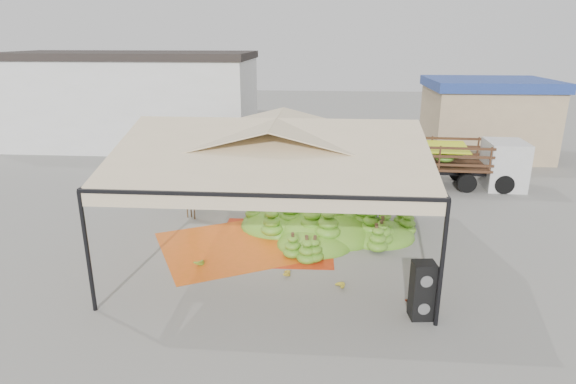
# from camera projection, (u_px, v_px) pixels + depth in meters

# --- Properties ---
(ground) EXTENTS (90.00, 90.00, 0.00)m
(ground) POSITION_uv_depth(u_px,v_px,m) (278.00, 246.00, 15.01)
(ground) COLOR slate
(ground) RESTS_ON ground
(canopy_tent) EXTENTS (8.10, 8.10, 4.00)m
(canopy_tent) POSITION_uv_depth(u_px,v_px,m) (277.00, 142.00, 13.99)
(canopy_tent) COLOR black
(canopy_tent) RESTS_ON ground
(building_white) EXTENTS (14.30, 6.30, 5.40)m
(building_white) POSITION_uv_depth(u_px,v_px,m) (132.00, 99.00, 28.20)
(building_white) COLOR silver
(building_white) RESTS_ON ground
(building_tan) EXTENTS (6.30, 5.30, 4.10)m
(building_tan) POSITION_uv_depth(u_px,v_px,m) (486.00, 117.00, 25.95)
(building_tan) COLOR tan
(building_tan) RESTS_ON ground
(tarp_left) EXTENTS (5.39, 5.31, 0.01)m
(tarp_left) POSITION_uv_depth(u_px,v_px,m) (230.00, 246.00, 15.01)
(tarp_left) COLOR #DB5314
(tarp_left) RESTS_ON ground
(tarp_right) EXTENTS (3.72, 3.90, 0.01)m
(tarp_right) POSITION_uv_depth(u_px,v_px,m) (275.00, 241.00, 15.38)
(tarp_right) COLOR red
(tarp_right) RESTS_ON ground
(banana_heap) EXTENTS (6.66, 5.73, 1.30)m
(banana_heap) POSITION_uv_depth(u_px,v_px,m) (329.00, 214.00, 15.92)
(banana_heap) COLOR #42851B
(banana_heap) RESTS_ON ground
(hand_yellow_a) EXTENTS (0.50, 0.41, 0.22)m
(hand_yellow_a) POSITION_uv_depth(u_px,v_px,m) (283.00, 272.00, 13.13)
(hand_yellow_a) COLOR #BB8D25
(hand_yellow_a) RESTS_ON ground
(hand_yellow_b) EXTENTS (0.60, 0.55, 0.22)m
(hand_yellow_b) POSITION_uv_depth(u_px,v_px,m) (338.00, 285.00, 12.46)
(hand_yellow_b) COLOR gold
(hand_yellow_b) RESTS_ON ground
(hand_red_a) EXTENTS (0.47, 0.44, 0.17)m
(hand_red_a) POSITION_uv_depth(u_px,v_px,m) (406.00, 298.00, 11.88)
(hand_red_a) COLOR #542613
(hand_red_a) RESTS_ON ground
(hand_red_b) EXTENTS (0.59, 0.56, 0.21)m
(hand_red_b) POSITION_uv_depth(u_px,v_px,m) (418.00, 308.00, 11.41)
(hand_red_b) COLOR #552213
(hand_red_b) RESTS_ON ground
(hand_green) EXTENTS (0.62, 0.58, 0.22)m
(hand_green) POSITION_uv_depth(u_px,v_px,m) (197.00, 260.00, 13.80)
(hand_green) COLOR #507A19
(hand_green) RESTS_ON ground
(hanging_bunches) EXTENTS (4.74, 0.24, 0.20)m
(hanging_bunches) POSITION_uv_depth(u_px,v_px,m) (299.00, 156.00, 15.21)
(hanging_bunches) COLOR #417F1A
(hanging_bunches) RESTS_ON ground
(speaker_stack) EXTENTS (0.55, 0.50, 1.40)m
(speaker_stack) POSITION_uv_depth(u_px,v_px,m) (422.00, 290.00, 11.01)
(speaker_stack) COLOR black
(speaker_stack) RESTS_ON ground
(banana_leaves) EXTENTS (0.96, 1.36, 3.70)m
(banana_leaves) POSITION_uv_depth(u_px,v_px,m) (191.00, 221.00, 17.09)
(banana_leaves) COLOR #2A7A20
(banana_leaves) RESTS_ON ground
(vendor) EXTENTS (0.81, 0.68, 1.89)m
(vendor) POSITION_uv_depth(u_px,v_px,m) (310.00, 189.00, 17.45)
(vendor) COLOR gray
(vendor) RESTS_ON ground
(truck_left) EXTENTS (6.71, 4.05, 2.18)m
(truck_left) POSITION_uv_depth(u_px,v_px,m) (266.00, 147.00, 22.39)
(truck_left) COLOR #4D3919
(truck_left) RESTS_ON ground
(truck_right) EXTENTS (5.96, 2.25, 2.02)m
(truck_right) POSITION_uv_depth(u_px,v_px,m) (458.00, 158.00, 20.71)
(truck_right) COLOR #4C2B19
(truck_right) RESTS_ON ground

